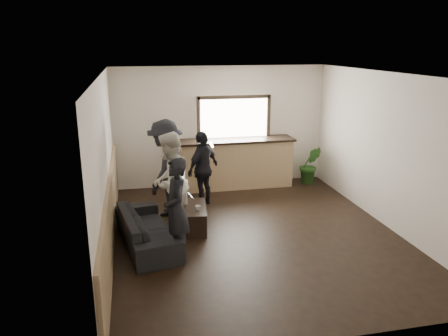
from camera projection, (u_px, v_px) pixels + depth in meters
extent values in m
cube|color=black|center=(254.00, 233.00, 7.83)|extent=(5.00, 6.00, 0.01)
cube|color=silver|center=(258.00, 74.00, 7.06)|extent=(5.00, 6.00, 0.01)
cube|color=silver|center=(221.00, 127.00, 10.27)|extent=(5.00, 0.01, 2.80)
cube|color=silver|center=(334.00, 228.00, 4.63)|extent=(5.00, 0.01, 2.80)
cube|color=silver|center=(105.00, 166.00, 6.95)|extent=(0.01, 6.00, 2.80)
cube|color=silver|center=(388.00, 151.00, 7.95)|extent=(0.01, 6.00, 2.80)
cube|color=#9B7D57|center=(111.00, 216.00, 7.19)|extent=(0.06, 5.90, 1.10)
cube|color=tan|center=(236.00, 164.00, 10.26)|extent=(2.60, 0.60, 1.10)
cube|color=black|center=(236.00, 140.00, 10.10)|extent=(2.70, 0.68, 0.05)
cube|color=white|center=(234.00, 118.00, 10.23)|extent=(1.60, 0.06, 0.90)
cube|color=#3F3326|center=(234.00, 97.00, 10.07)|extent=(1.72, 0.08, 0.08)
cube|color=#3F3326|center=(198.00, 119.00, 10.04)|extent=(0.08, 0.08, 1.06)
cube|color=#3F3326|center=(268.00, 117.00, 10.37)|extent=(0.08, 0.08, 1.06)
imported|color=black|center=(147.00, 229.00, 7.34)|extent=(1.09, 2.05, 0.57)
cube|color=black|center=(192.00, 218.00, 7.99)|extent=(0.65, 1.02, 0.42)
imported|color=silver|center=(183.00, 200.00, 8.13)|extent=(0.13, 0.13, 0.10)
imported|color=silver|center=(198.00, 208.00, 7.76)|extent=(0.13, 0.13, 0.09)
imported|color=#2D6623|center=(310.00, 165.00, 10.53)|extent=(0.56, 0.48, 0.92)
imported|color=black|center=(176.00, 209.00, 6.74)|extent=(0.41, 0.61, 1.63)
cube|color=black|center=(190.00, 195.00, 6.73)|extent=(0.09, 0.08, 0.12)
cube|color=white|center=(190.00, 195.00, 6.73)|extent=(0.08, 0.07, 0.11)
imported|color=silver|center=(170.00, 183.00, 7.75)|extent=(0.96, 1.07, 1.81)
cube|color=black|center=(182.00, 177.00, 7.68)|extent=(0.11, 0.10, 0.12)
cube|color=white|center=(182.00, 177.00, 7.67)|extent=(0.09, 0.09, 0.11)
imported|color=black|center=(166.00, 168.00, 8.50)|extent=(1.13, 1.40, 1.90)
cube|color=black|center=(176.00, 161.00, 8.42)|extent=(0.11, 0.10, 0.12)
cube|color=white|center=(177.00, 161.00, 8.41)|extent=(0.10, 0.09, 0.11)
imported|color=black|center=(203.00, 169.00, 9.04)|extent=(0.93, 0.91, 1.57)
cube|color=black|center=(211.00, 145.00, 8.77)|extent=(0.12, 0.12, 0.12)
cube|color=white|center=(211.00, 145.00, 8.76)|extent=(0.10, 0.10, 0.11)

